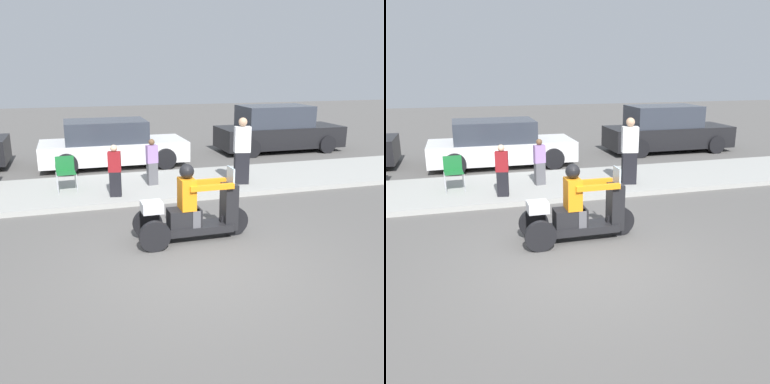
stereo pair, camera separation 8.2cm
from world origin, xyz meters
TOP-DOWN VIEW (x-y plane):
  - ground_plane at (0.00, 0.00)m, footprint 60.00×60.00m
  - sidewalk_strip at (0.00, 4.60)m, footprint 28.00×2.80m
  - motorcycle_trike at (0.17, 1.01)m, footprint 2.09×0.75m
  - spectator_far_back at (0.15, 4.51)m, footprint 0.30×0.21m
  - spectator_end_of_line at (-0.87, 3.74)m, footprint 0.32×0.23m
  - spectator_by_tree at (2.37, 3.99)m, footprint 0.44×0.32m
  - folding_chair_set_back at (-1.96, 4.62)m, footprint 0.49×0.49m
  - parked_car_lot_center at (-0.55, 7.59)m, footprint 4.50×2.10m
  - parked_car_lot_far at (5.65, 8.37)m, footprint 4.60×1.96m

SIDE VIEW (x-z plane):
  - ground_plane at x=0.00m, z-range 0.00..0.00m
  - sidewalk_strip at x=0.00m, z-range 0.00..0.12m
  - motorcycle_trike at x=0.17m, z-range -0.20..1.21m
  - folding_chair_set_back at x=-1.96m, z-range 0.21..1.03m
  - parked_car_lot_center at x=-0.55m, z-range -0.04..1.40m
  - spectator_far_back at x=0.15m, z-range 0.10..1.27m
  - spectator_end_of_line at x=-0.87m, z-range 0.10..1.31m
  - parked_car_lot_far at x=5.65m, z-range -0.06..1.62m
  - spectator_by_tree at x=2.37m, z-range 0.09..1.78m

